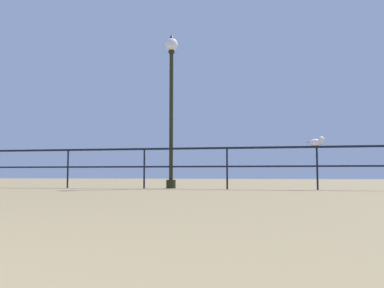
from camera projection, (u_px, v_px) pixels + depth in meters
name	position (u px, v px, depth m)	size (l,w,h in m)	color
pier_railing	(185.00, 158.00, 9.74)	(23.17, 0.05, 1.03)	black
lamppost_center	(171.00, 92.00, 10.25)	(0.34, 0.34, 4.05)	black
seagull_on_rail	(317.00, 142.00, 9.17)	(0.45, 0.18, 0.22)	white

